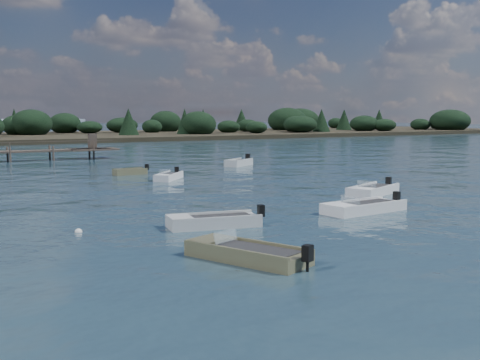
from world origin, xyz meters
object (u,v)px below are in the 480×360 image
dinghy_mid_grey (214,223)px  tender_far_grey_b (239,164)px  tender_far_white (130,173)px  dinghy_mid_white_b (373,192)px  dinghy_extra_a (169,178)px  dinghy_near_olive (247,256)px  dinghy_mid_white_a (364,209)px

dinghy_mid_grey → tender_far_grey_b: 30.37m
tender_far_white → dinghy_mid_white_b: size_ratio=0.64×
dinghy_mid_white_b → dinghy_mid_grey: dinghy_mid_white_b is taller
dinghy_extra_a → dinghy_mid_white_b: bearing=-60.6°
tender_far_white → dinghy_near_olive: dinghy_near_olive is taller
tender_far_white → tender_far_grey_b: tender_far_grey_b is taller
dinghy_mid_grey → dinghy_extra_a: bearing=73.1°
dinghy_mid_white_a → dinghy_extra_a: 18.72m
dinghy_near_olive → dinghy_mid_white_b: 18.32m
dinghy_near_olive → dinghy_mid_grey: size_ratio=1.06×
dinghy_extra_a → tender_far_grey_b: (10.32, 7.61, 0.04)m
dinghy_mid_white_b → dinghy_extra_a: (-7.73, 13.72, -0.01)m
dinghy_mid_white_a → dinghy_mid_grey: dinghy_mid_white_a is taller
dinghy_mid_white_a → dinghy_extra_a: (-2.80, 18.51, -0.01)m
dinghy_near_olive → dinghy_extra_a: (7.32, 24.18, -0.01)m
dinghy_mid_white_a → dinghy_extra_a: size_ratio=1.44×
dinghy_mid_grey → tender_far_grey_b: tender_far_grey_b is taller
tender_far_white → dinghy_mid_white_a: bearing=-80.1°
dinghy_mid_white_b → dinghy_mid_grey: bearing=-161.1°
dinghy_near_olive → dinghy_mid_grey: dinghy_near_olive is taller
dinghy_extra_a → tender_far_grey_b: tender_far_grey_b is taller
dinghy_mid_white_a → dinghy_mid_grey: bearing=178.3°
dinghy_mid_white_b → tender_far_grey_b: (2.59, 21.34, 0.03)m
dinghy_mid_white_b → tender_far_white: bearing=115.8°
tender_far_white → dinghy_mid_grey: size_ratio=0.67×
tender_far_white → dinghy_mid_white_b: dinghy_mid_white_b is taller
dinghy_mid_grey → tender_far_white: bearing=79.6°
dinghy_mid_white_a → dinghy_mid_white_b: (4.93, 4.79, 0.00)m
dinghy_mid_grey → dinghy_extra_a: (5.57, 18.26, -0.01)m
dinghy_extra_a → dinghy_mid_white_a: bearing=-81.4°
tender_far_white → dinghy_mid_grey: 23.56m
tender_far_grey_b → dinghy_mid_white_b: bearing=-96.9°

